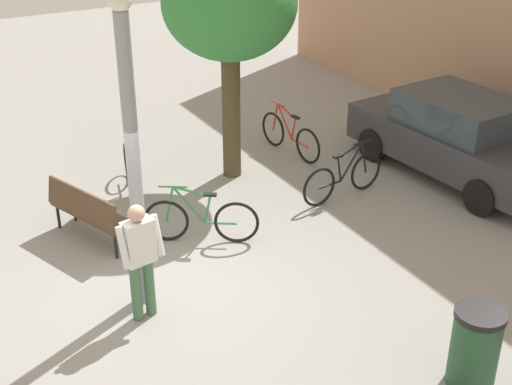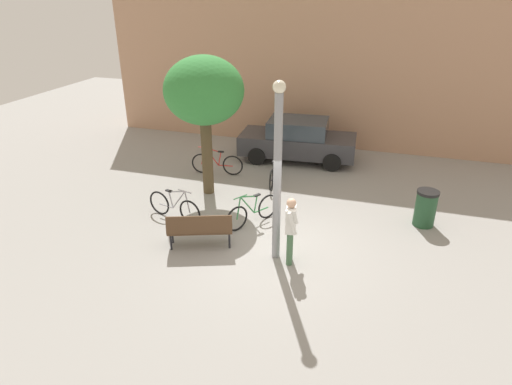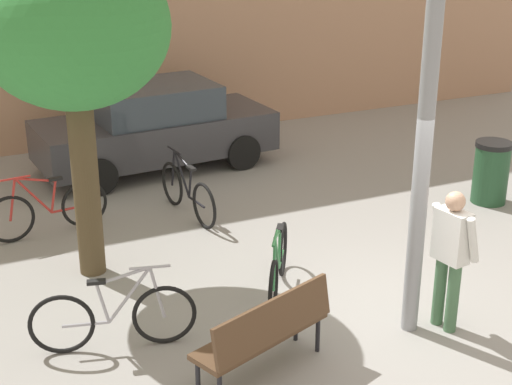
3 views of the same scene
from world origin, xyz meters
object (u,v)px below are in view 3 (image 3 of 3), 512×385
Objects in this scene: bicycle_black at (187,192)px; bicycle_red at (47,210)px; lamppost at (424,139)px; plaza_tree at (73,30)px; trash_bin at (491,172)px; parked_car_charcoal at (155,127)px; bicycle_green at (278,266)px; park_bench at (266,330)px; person_by_lamppost at (451,251)px; bicycle_silver at (114,317)px.

bicycle_black is 2.10m from bicycle_red.
plaza_tree is (-2.97, 2.92, 0.90)m from lamppost.
parked_car_charcoal is at bearing 138.70° from trash_bin.
lamppost is 6.78m from parked_car_charcoal.
bicycle_green is (2.26, -3.03, 0.00)m from bicycle_red.
bicycle_black is at bearing 93.35° from bicycle_green.
bicycle_black is at bearing 162.17° from trash_bin.
plaza_tree is 3.16m from bicycle_red.
park_bench is 0.39× the size of parked_car_charcoal.
lamppost is 1.37m from person_by_lamppost.
person_by_lamppost is 1.64× the size of trash_bin.
bicycle_silver is at bearing -165.51° from trash_bin.
bicycle_red is at bearing 174.86° from bicycle_black.
lamppost is 4.16× the size of trash_bin.
person_by_lamppost is at bearing -42.47° from plaza_tree.
bicycle_green is (-1.02, 1.35, -1.89)m from lamppost.
lamppost reaches higher than bicycle_red.
park_bench is 0.94× the size of bicycle_silver.
plaza_tree reaches higher than parked_car_charcoal.
plaza_tree is 4.80m from parked_car_charcoal.
parked_car_charcoal reaches higher than bicycle_silver.
park_bench is 0.92× the size of bicycle_black.
plaza_tree is 2.38× the size of bicycle_silver.
park_bench is at bearing -42.09° from bicycle_silver.
parked_car_charcoal reaches higher than bicycle_green.
parked_car_charcoal is (0.25, 2.36, 0.39)m from bicycle_black.
bicycle_green is (1.96, -1.57, -2.78)m from plaza_tree.
park_bench is 6.07m from trash_bin.
bicycle_silver is at bearing -170.49° from bicycle_green.
lamppost is at bearing -53.23° from bicycle_red.
bicycle_black is 3.77m from bicycle_silver.
lamppost is 0.98× the size of parked_car_charcoal.
plaza_tree reaches higher than bicycle_silver.
bicycle_silver is 0.41× the size of parked_car_charcoal.
plaza_tree is 3.75m from bicycle_green.
bicycle_black and bicycle_green have the same top height.
person_by_lamppost is 0.93× the size of bicycle_red.
trash_bin is at bearing 38.08° from lamppost.
person_by_lamppost is at bearing -47.00° from bicycle_green.
bicycle_red is at bearing 101.58° from plaza_tree.
lamppost is 2.39× the size of bicycle_silver.
bicycle_silver is 6.01m from parked_car_charcoal.
lamppost is at bearing 159.11° from person_by_lamppost.
bicycle_silver is (-3.55, 1.13, -0.58)m from person_by_lamppost.
person_by_lamppost is at bearing -17.69° from bicycle_silver.
bicycle_black is 1.16× the size of bicycle_green.
parked_car_charcoal reaches higher than bicycle_black.
lamppost is 2.34× the size of bicycle_red.
park_bench is 1.07× the size of bicycle_green.
parked_car_charcoal is at bearing 42.86° from bicycle_red.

